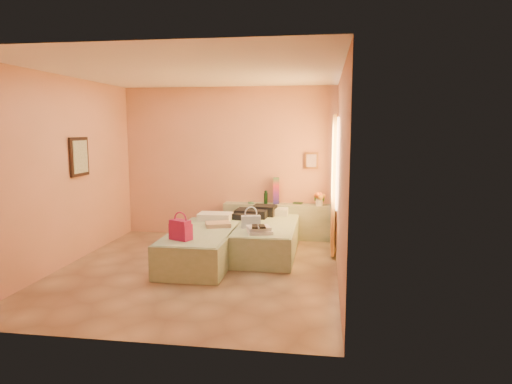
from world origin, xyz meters
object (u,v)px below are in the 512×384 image
at_px(water_bottle, 266,198).
at_px(headboard_ledge, 279,221).
at_px(magenta_handbag, 181,230).
at_px(bed_left, 203,246).
at_px(green_book, 298,203).
at_px(bed_right, 267,238).
at_px(blue_handbag, 251,222).
at_px(towel_stack, 260,230).
at_px(flower_vase, 319,198).

bearing_deg(water_bottle, headboard_ledge, 11.16).
bearing_deg(magenta_handbag, bed_left, 100.09).
height_order(green_book, magenta_handbag, magenta_handbag).
distance_m(bed_right, blue_handbag, 0.54).
bearing_deg(water_bottle, bed_right, -81.49).
bearing_deg(towel_stack, bed_left, 176.55).
height_order(magenta_handbag, blue_handbag, magenta_handbag).
distance_m(blue_handbag, towel_stack, 0.40).
xyz_separation_m(headboard_ledge, bed_left, (-0.99, -1.70, -0.08)).
distance_m(headboard_ledge, magenta_handbag, 2.59).
bearing_deg(magenta_handbag, water_bottle, 92.42).
bearing_deg(headboard_ledge, water_bottle, -168.84).
distance_m(bed_left, towel_stack, 0.93).
xyz_separation_m(water_bottle, blue_handbag, (-0.06, -1.35, -0.17)).
height_order(water_bottle, towel_stack, water_bottle).
distance_m(bed_right, magenta_handbag, 1.68).
relative_size(bed_left, bed_right, 1.00).
relative_size(green_book, blue_handbag, 0.54).
height_order(bed_left, blue_handbag, blue_handbag).
bearing_deg(blue_handbag, headboard_ledge, 63.31).
bearing_deg(blue_handbag, green_book, 52.02).
height_order(headboard_ledge, towel_stack, headboard_ledge).
bearing_deg(bed_left, blue_handbag, 23.21).
distance_m(flower_vase, towel_stack, 1.90).
xyz_separation_m(green_book, blue_handbag, (-0.64, -1.48, -0.07)).
xyz_separation_m(headboard_ledge, magenta_handbag, (-1.14, -2.30, 0.32)).
height_order(water_bottle, flower_vase, flower_vase).
bearing_deg(green_book, headboard_ledge, -153.57).
relative_size(bed_left, flower_vase, 6.83).
bearing_deg(blue_handbag, magenta_handbag, -147.85).
bearing_deg(bed_left, magenta_handbag, -104.16).
distance_m(green_book, blue_handbag, 1.61).
height_order(water_bottle, green_book, water_bottle).
distance_m(bed_right, flower_vase, 1.39).
bearing_deg(blue_handbag, water_bottle, 72.99).
bearing_deg(green_book, bed_right, -96.82).
bearing_deg(water_bottle, blue_handbag, -92.42).
distance_m(bed_left, flower_vase, 2.44).
height_order(bed_left, towel_stack, towel_stack).
bearing_deg(bed_left, green_book, 53.08).
bearing_deg(bed_right, blue_handbag, -120.45).
bearing_deg(headboard_ledge, green_book, 12.25).
bearing_deg(green_book, flower_vase, -5.98).
distance_m(bed_right, water_bottle, 1.14).
bearing_deg(magenta_handbag, blue_handbag, 70.97).
height_order(green_book, blue_handbag, blue_handbag).
height_order(bed_left, bed_right, same).
bearing_deg(magenta_handbag, green_book, 82.24).
distance_m(water_bottle, magenta_handbag, 2.43).
xyz_separation_m(bed_left, bed_right, (0.90, 0.65, 0.00)).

